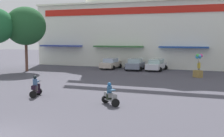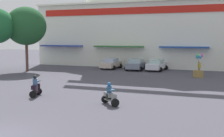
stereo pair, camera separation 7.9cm
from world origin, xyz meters
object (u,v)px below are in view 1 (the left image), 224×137
object	(u,v)px
scooter_rider_0	(110,96)
parked_car_2	(156,65)
plaza_tree_2	(26,26)
parked_car_1	(135,64)
pedestrian_1	(199,67)
balloon_vendor_cart	(198,66)
parked_car_0	(111,63)
scooter_rider_1	(36,88)

from	to	relation	value
scooter_rider_0	parked_car_2	bearing A→B (deg)	93.79
scooter_rider_0	plaza_tree_2	bearing A→B (deg)	140.20
parked_car_1	pedestrian_1	distance (m)	8.77
parked_car_2	balloon_vendor_cart	world-z (taller)	balloon_vendor_cart
parked_car_1	parked_car_2	xyz separation A→B (m)	(2.72, 0.35, -0.02)
parked_car_0	scooter_rider_0	world-z (taller)	scooter_rider_0
parked_car_0	parked_car_1	world-z (taller)	parked_car_1
pedestrian_1	parked_car_1	bearing A→B (deg)	160.07
parked_car_0	parked_car_2	xyz separation A→B (m)	(6.30, 0.03, 0.01)
parked_car_2	parked_car_0	bearing A→B (deg)	-179.74
pedestrian_1	parked_car_0	bearing A→B (deg)	164.35
parked_car_0	pedestrian_1	distance (m)	12.28
pedestrian_1	balloon_vendor_cart	world-z (taller)	balloon_vendor_cart
balloon_vendor_cart	scooter_rider_0	bearing A→B (deg)	-105.30
plaza_tree_2	balloon_vendor_cart	xyz separation A→B (m)	(20.87, 1.56, -4.47)
parked_car_2	balloon_vendor_cart	xyz separation A→B (m)	(5.56, -4.86, 0.47)
scooter_rider_1	pedestrian_1	world-z (taller)	pedestrian_1
parked_car_1	scooter_rider_1	distance (m)	19.43
scooter_rider_0	balloon_vendor_cart	world-z (taller)	balloon_vendor_cart
scooter_rider_0	pedestrian_1	distance (m)	17.46
parked_car_0	scooter_rider_0	bearing A→B (deg)	-69.35
plaza_tree_2	parked_car_0	distance (m)	12.11
plaza_tree_2	parked_car_1	distance (m)	14.82
scooter_rider_0	scooter_rider_1	distance (m)	6.05
parked_car_1	scooter_rider_0	bearing A→B (deg)	-78.48
parked_car_0	scooter_rider_1	xyz separation A→B (m)	(1.62, -19.65, -0.08)
parked_car_0	parked_car_2	distance (m)	6.30
parked_car_1	scooter_rider_0	xyz separation A→B (m)	(4.06, -19.94, -0.17)
plaza_tree_2	parked_car_1	xyz separation A→B (m)	(12.58, 6.07, -4.93)
parked_car_1	scooter_rider_1	bearing A→B (deg)	-95.78
parked_car_2	balloon_vendor_cart	size ratio (longest dim) A/B	1.76
scooter_rider_1	balloon_vendor_cart	xyz separation A→B (m)	(10.24, 14.82, 0.57)
parked_car_1	pedestrian_1	bearing A→B (deg)	-19.93
parked_car_0	parked_car_2	world-z (taller)	parked_car_2
parked_car_1	parked_car_0	bearing A→B (deg)	174.85
scooter_rider_1	scooter_rider_0	bearing A→B (deg)	-5.79
scooter_rider_0	scooter_rider_1	size ratio (longest dim) A/B	0.93
parked_car_0	scooter_rider_0	size ratio (longest dim) A/B	2.96
plaza_tree_2	scooter_rider_1	distance (m)	17.72
balloon_vendor_cart	pedestrian_1	bearing A→B (deg)	91.41
scooter_rider_0	pedestrian_1	bearing A→B (deg)	76.14
pedestrian_1	balloon_vendor_cart	bearing A→B (deg)	-88.59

